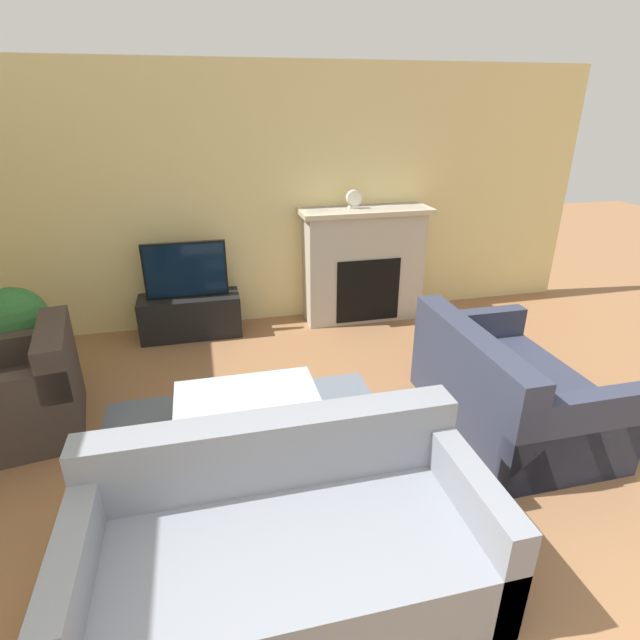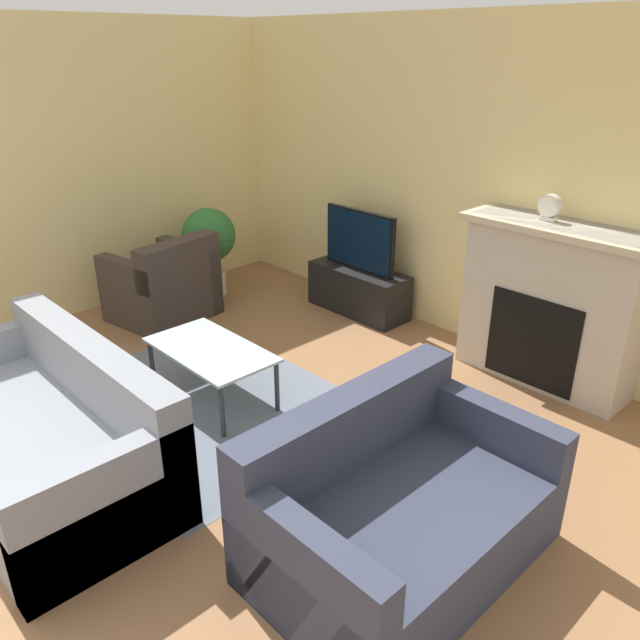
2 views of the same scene
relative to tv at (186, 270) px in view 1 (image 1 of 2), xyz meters
name	(u,v)px [view 1 (image 1 of 2)]	position (x,y,z in m)	size (l,w,h in m)	color
wall_back	(237,201)	(0.59, 0.31, 0.61)	(7.99, 0.06, 2.70)	beige
area_rug	(251,449)	(0.40, -2.08, -0.73)	(2.20, 1.76, 0.00)	slate
fireplace	(363,262)	(1.93, 0.06, -0.08)	(1.43, 0.49, 1.27)	#BCB2A3
tv_stand	(191,316)	(0.00, 0.00, -0.51)	(1.04, 0.40, 0.45)	black
tv	(186,270)	(0.00, 0.00, 0.00)	(0.83, 0.06, 0.58)	black
couch_sectional	(287,545)	(0.46, -3.24, -0.45)	(1.99, 0.97, 0.82)	gray
couch_loveseat	(506,391)	(2.34, -2.22, -0.45)	(0.98, 1.51, 0.82)	#33384C
armchair_by_window	(28,396)	(-1.18, -1.46, -0.43)	(0.91, 0.98, 0.82)	#3D332D
coffee_table	(247,398)	(0.40, -2.00, -0.36)	(1.00, 0.56, 0.42)	#333338
potted_plant	(15,327)	(-1.39, -0.78, -0.15)	(0.55, 0.55, 0.92)	beige
mantel_clock	(354,199)	(1.80, 0.07, 0.63)	(0.16, 0.07, 0.19)	beige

